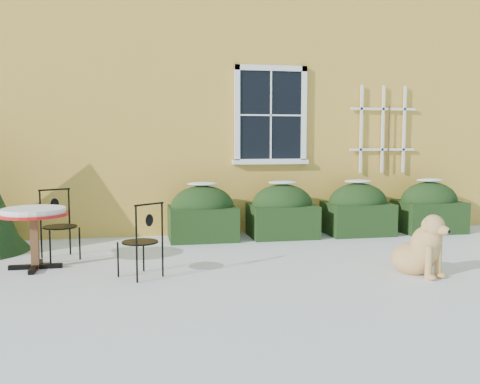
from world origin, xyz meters
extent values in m
plane|color=white|center=(0.00, 0.00, 0.00)|extent=(80.00, 80.00, 0.00)
cube|color=#F4BB47|center=(0.00, 7.00, 3.00)|extent=(12.00, 8.00, 6.00)
cube|color=black|center=(0.90, 2.96, 1.98)|extent=(1.05, 0.03, 1.45)
cube|color=white|center=(0.90, 2.95, 2.75)|extent=(1.23, 0.06, 0.09)
cube|color=white|center=(0.90, 2.95, 1.21)|extent=(1.23, 0.06, 0.09)
cube|color=white|center=(0.33, 2.95, 1.98)|extent=(0.09, 0.06, 1.63)
cube|color=white|center=(1.47, 2.95, 1.98)|extent=(0.09, 0.06, 1.63)
cube|color=white|center=(0.90, 2.94, 1.98)|extent=(0.02, 0.02, 1.45)
cube|color=white|center=(0.90, 2.94, 1.98)|extent=(1.05, 0.02, 0.02)
cube|color=white|center=(0.90, 2.95, 1.20)|extent=(1.29, 0.14, 0.07)
cube|color=white|center=(2.50, 2.94, 1.75)|extent=(0.04, 0.03, 1.50)
cube|color=white|center=(2.90, 2.94, 1.75)|extent=(0.04, 0.03, 1.50)
cube|color=white|center=(3.30, 2.94, 1.75)|extent=(0.04, 0.03, 1.50)
cube|color=white|center=(2.90, 2.94, 1.40)|extent=(1.20, 0.03, 0.04)
cube|color=white|center=(2.90, 2.94, 2.10)|extent=(1.20, 0.03, 0.04)
cylinder|color=#472D19|center=(3.00, 2.92, 1.60)|extent=(0.02, 0.02, 1.10)
cube|color=black|center=(-0.30, 2.55, 0.26)|extent=(1.05, 0.80, 0.52)
ellipsoid|color=black|center=(-0.30, 2.55, 0.52)|extent=(1.00, 0.72, 0.67)
ellipsoid|color=white|center=(-0.30, 2.55, 0.88)|extent=(0.47, 0.32, 0.06)
cube|color=black|center=(1.00, 2.55, 0.26)|extent=(1.05, 0.80, 0.52)
ellipsoid|color=black|center=(1.00, 2.55, 0.52)|extent=(1.00, 0.72, 0.67)
ellipsoid|color=white|center=(1.00, 2.55, 0.88)|extent=(0.47, 0.32, 0.06)
cube|color=black|center=(2.30, 2.55, 0.26)|extent=(1.05, 0.80, 0.52)
ellipsoid|color=black|center=(2.30, 2.55, 0.52)|extent=(1.00, 0.72, 0.67)
ellipsoid|color=white|center=(2.30, 2.55, 0.88)|extent=(0.47, 0.32, 0.06)
cube|color=black|center=(3.60, 2.55, 0.26)|extent=(1.05, 0.80, 0.52)
ellipsoid|color=black|center=(3.60, 2.55, 0.52)|extent=(1.00, 0.72, 0.67)
ellipsoid|color=white|center=(3.60, 2.55, 0.88)|extent=(0.47, 0.32, 0.06)
cube|color=black|center=(-2.54, 1.04, 0.03)|extent=(0.63, 0.07, 0.05)
cube|color=black|center=(-2.54, 1.04, 0.03)|extent=(0.07, 0.63, 0.05)
cube|color=brown|center=(-2.54, 1.04, 0.34)|extent=(0.09, 0.09, 0.67)
cylinder|color=red|center=(-2.54, 1.04, 0.67)|extent=(0.81, 0.81, 0.04)
cylinder|color=white|center=(-2.54, 1.04, 0.72)|extent=(0.75, 0.75, 0.06)
cylinder|color=black|center=(-1.24, 0.66, 0.20)|extent=(0.02, 0.02, 0.41)
cylinder|color=black|center=(-1.54, 0.45, 0.20)|extent=(0.02, 0.02, 0.41)
cylinder|color=black|center=(-1.03, 0.37, 0.20)|extent=(0.02, 0.02, 0.41)
cylinder|color=black|center=(-1.32, 0.15, 0.20)|extent=(0.02, 0.02, 0.41)
cylinder|color=black|center=(-1.28, 0.41, 0.41)|extent=(0.42, 0.42, 0.02)
cylinder|color=black|center=(-1.03, 0.37, 0.63)|extent=(0.02, 0.02, 0.45)
cylinder|color=black|center=(-1.32, 0.15, 0.63)|extent=(0.02, 0.02, 0.45)
cylinder|color=black|center=(-1.18, 0.26, 0.86)|extent=(0.33, 0.25, 0.02)
ellipsoid|color=black|center=(-1.18, 0.26, 0.68)|extent=(0.10, 0.09, 0.14)
cylinder|color=black|center=(-2.40, 1.29, 0.21)|extent=(0.02, 0.02, 0.43)
cylinder|color=black|center=(-2.06, 1.45, 0.21)|extent=(0.02, 0.02, 0.43)
cylinder|color=black|center=(-2.57, 1.64, 0.21)|extent=(0.02, 0.02, 0.43)
cylinder|color=black|center=(-2.22, 1.80, 0.21)|extent=(0.02, 0.02, 0.43)
cylinder|color=black|center=(-2.31, 1.55, 0.43)|extent=(0.44, 0.44, 0.02)
cylinder|color=black|center=(-2.57, 1.64, 0.67)|extent=(0.02, 0.02, 0.48)
cylinder|color=black|center=(-2.22, 1.80, 0.67)|extent=(0.02, 0.02, 0.48)
cylinder|color=black|center=(-2.39, 1.72, 0.91)|extent=(0.39, 0.20, 0.02)
ellipsoid|color=black|center=(-2.39, 1.72, 0.72)|extent=(0.12, 0.07, 0.15)
ellipsoid|color=tan|center=(1.87, -0.03, 0.17)|extent=(0.63, 0.66, 0.38)
ellipsoid|color=tan|center=(1.94, -0.19, 0.35)|extent=(0.46, 0.44, 0.48)
sphere|color=tan|center=(1.96, -0.24, 0.45)|extent=(0.29, 0.29, 0.29)
cylinder|color=tan|center=(1.91, -0.34, 0.19)|extent=(0.08, 0.08, 0.38)
cylinder|color=tan|center=(2.07, -0.27, 0.19)|extent=(0.08, 0.08, 0.38)
ellipsoid|color=tan|center=(1.92, -0.38, 0.03)|extent=(0.10, 0.13, 0.06)
ellipsoid|color=tan|center=(2.08, -0.31, 0.03)|extent=(0.10, 0.13, 0.06)
cylinder|color=tan|center=(1.96, -0.25, 0.50)|extent=(0.24, 0.27, 0.21)
sphere|color=tan|center=(1.98, -0.29, 0.61)|extent=(0.25, 0.25, 0.25)
ellipsoid|color=tan|center=(2.02, -0.39, 0.57)|extent=(0.18, 0.22, 0.11)
sphere|color=black|center=(2.06, -0.47, 0.57)|extent=(0.04, 0.04, 0.04)
ellipsoid|color=tan|center=(1.87, -0.30, 0.61)|extent=(0.09, 0.10, 0.16)
ellipsoid|color=tan|center=(2.07, -0.22, 0.61)|extent=(0.09, 0.10, 0.16)
cylinder|color=tan|center=(1.95, 0.20, 0.05)|extent=(0.28, 0.24, 0.07)
camera|label=1|loc=(-1.31, -5.73, 1.58)|focal=40.00mm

